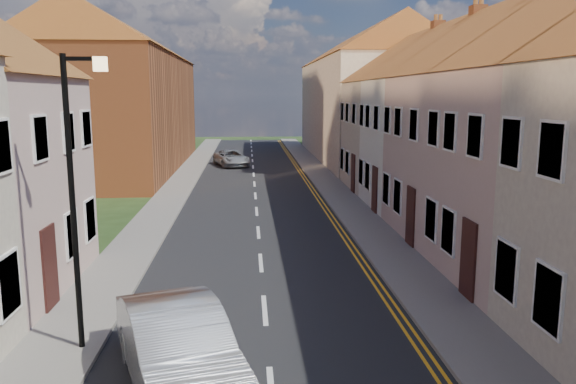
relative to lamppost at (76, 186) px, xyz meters
name	(u,v)px	position (x,y,z in m)	size (l,w,h in m)	color
road	(258,233)	(3.81, 10.00, -3.53)	(7.00, 90.00, 0.02)	black
pavement_left	(144,233)	(-0.59, 10.00, -3.48)	(1.80, 90.00, 0.12)	gray
pavement_right	(369,229)	(8.21, 10.00, -3.48)	(1.80, 90.00, 0.12)	gray
cottage_r_pink	(510,118)	(13.11, 8.90, 0.94)	(8.30, 6.00, 9.00)	#BB9A94
cottage_r_white_far	(456,113)	(13.11, 14.30, 0.94)	(8.30, 5.20, 9.00)	silver
cottage_r_cream_far	(421,110)	(13.11, 19.70, 0.94)	(8.30, 6.00, 9.00)	beige
block_right_far	(365,95)	(13.11, 35.00, 1.76)	(8.30, 24.20, 10.50)	beige
block_left_far	(122,95)	(-5.49, 30.00, 1.76)	(8.30, 24.20, 10.50)	brown
lamppost	(76,186)	(0.00, 0.00, 0.00)	(0.88, 0.15, 6.00)	black
car_mid	(178,350)	(2.14, -1.72, -2.75)	(1.66, 4.76, 1.57)	#9D9FA4
car_distant	(232,158)	(2.21, 30.74, -2.93)	(2.00, 4.34, 1.21)	#9EA2A5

